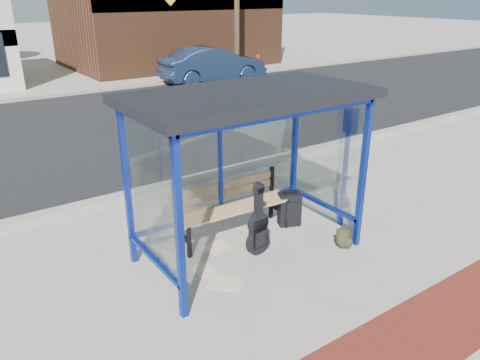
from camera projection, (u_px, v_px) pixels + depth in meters
ground at (249, 252)px, 7.00m from camera, size 120.00×120.00×0.00m
brick_paver_strip at (390, 355)px, 5.02m from camera, size 60.00×1.00×0.01m
curb_near at (162, 187)px, 9.18m from camera, size 60.00×0.25×0.12m
street_asphalt at (82, 131)px, 13.08m from camera, size 60.00×10.00×0.00m
curb_far at (37, 97)px, 16.94m from camera, size 60.00×0.25×0.12m
far_sidewalk at (26, 90)px, 18.41m from camera, size 60.00×4.00×0.01m
bus_shelter at (246, 116)px, 6.27m from camera, size 3.30×1.80×2.42m
storefront_brown at (165, 0)px, 24.10m from camera, size 10.00×7.08×6.40m
bench at (231, 204)px, 7.32m from camera, size 2.00×0.58×0.94m
guitar_bag at (258, 230)px, 6.83m from camera, size 0.40×0.15×1.07m
suitcase at (289, 209)px, 7.72m from camera, size 0.42×0.35×0.62m
backpack at (344, 238)px, 7.06m from camera, size 0.31×0.28×0.33m
sign_post at (346, 156)px, 7.40m from camera, size 0.11×0.27×2.14m
newspaper_a at (218, 247)px, 7.13m from camera, size 0.47×0.41×0.01m
newspaper_b at (225, 283)px, 6.25m from camera, size 0.54×0.54×0.01m
newspaper_c at (204, 270)px, 6.54m from camera, size 0.31×0.37×0.01m
parked_car at (213, 65)px, 19.79m from camera, size 4.58×1.80×1.48m
fire_hydrant at (258, 62)px, 22.65m from camera, size 0.36×0.24×0.80m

